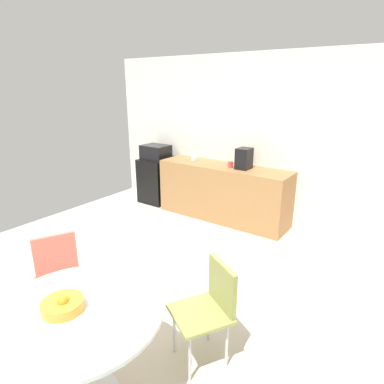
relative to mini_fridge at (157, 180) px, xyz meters
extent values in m
plane|color=beige|center=(2.01, -2.65, -0.41)|extent=(6.00, 6.00, 0.00)
cube|color=white|center=(2.01, 0.35, 0.89)|extent=(6.00, 0.10, 2.60)
cube|color=#9E7042|center=(1.44, 0.00, 0.04)|extent=(2.19, 0.60, 0.90)
cube|color=black|center=(0.00, 0.00, 0.00)|extent=(0.54, 0.54, 0.82)
cube|color=black|center=(0.00, 0.00, 0.54)|extent=(0.48, 0.38, 0.26)
cylinder|color=silver|center=(2.36, -3.44, -0.02)|extent=(0.08, 0.08, 0.72)
cylinder|color=white|center=(2.36, -3.44, 0.32)|extent=(1.12, 1.12, 0.03)
cylinder|color=silver|center=(2.86, -2.89, -0.20)|extent=(0.02, 0.02, 0.42)
cylinder|color=silver|center=(2.59, -2.73, -0.20)|extent=(0.02, 0.02, 0.42)
cylinder|color=silver|center=(3.02, -2.62, -0.20)|extent=(0.02, 0.02, 0.42)
cylinder|color=silver|center=(2.75, -2.46, -0.20)|extent=(0.02, 0.02, 0.42)
cube|color=#8C934C|center=(2.80, -2.68, 0.03)|extent=(0.57, 0.57, 0.03)
cube|color=#8C934C|center=(2.90, -2.51, 0.23)|extent=(0.35, 0.23, 0.38)
cylinder|color=silver|center=(1.77, -2.99, -0.20)|extent=(0.02, 0.02, 0.42)
cylinder|color=silver|center=(1.64, -3.27, -0.20)|extent=(0.02, 0.02, 0.42)
cylinder|color=silver|center=(1.49, -2.85, -0.20)|extent=(0.02, 0.02, 0.42)
cylinder|color=silver|center=(1.35, -3.14, -0.20)|extent=(0.02, 0.02, 0.42)
cube|color=#DB7260|center=(1.56, -3.06, 0.03)|extent=(0.56, 0.56, 0.03)
cube|color=#DB7260|center=(1.39, -2.98, 0.23)|extent=(0.20, 0.36, 0.38)
cylinder|color=gold|center=(2.28, -3.48, 0.37)|extent=(0.27, 0.27, 0.07)
sphere|color=yellow|center=(2.29, -3.48, 0.41)|extent=(0.07, 0.07, 0.07)
sphere|color=orange|center=(2.30, -3.49, 0.41)|extent=(0.07, 0.07, 0.07)
cylinder|color=white|center=(0.83, 0.04, 0.54)|extent=(0.08, 0.08, 0.09)
torus|color=white|center=(0.88, 0.04, 0.54)|extent=(0.06, 0.01, 0.06)
cylinder|color=#D84C4C|center=(1.58, -0.04, 0.54)|extent=(0.08, 0.08, 0.09)
torus|color=#D84C4C|center=(1.64, -0.04, 0.54)|extent=(0.06, 0.01, 0.06)
cube|color=black|center=(1.79, 0.00, 0.65)|extent=(0.20, 0.24, 0.32)
camera|label=1|loc=(3.98, -4.43, 1.72)|focal=30.52mm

